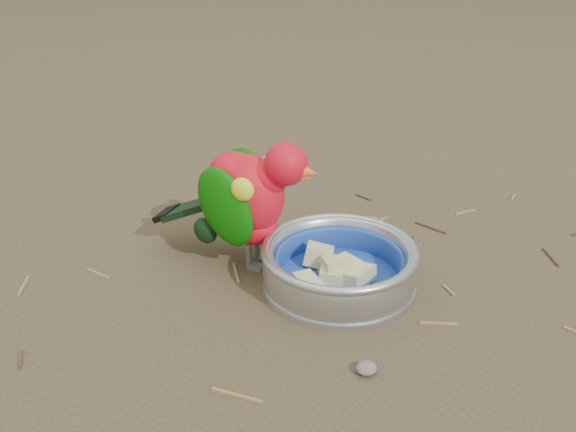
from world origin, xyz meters
name	(u,v)px	position (x,y,z in m)	size (l,w,h in m)	color
ground	(345,336)	(0.00, 0.00, 0.00)	(60.00, 60.00, 0.00)	#4C3C29
food_bowl	(338,283)	(0.03, 0.10, 0.01)	(0.20, 0.20, 0.02)	#B2B2BA
bowl_wall	(339,263)	(0.03, 0.10, 0.04)	(0.20, 0.20, 0.04)	#B2B2BA
fruit_wedges	(339,268)	(0.03, 0.10, 0.03)	(0.12, 0.12, 0.03)	#D1C789
lory_parrot	(249,205)	(-0.06, 0.20, 0.09)	(0.10, 0.22, 0.18)	red
ground_debris	(355,304)	(0.04, 0.05, 0.00)	(0.90, 0.80, 0.01)	olive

